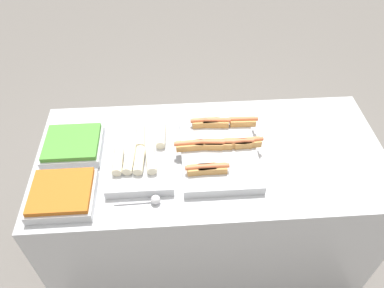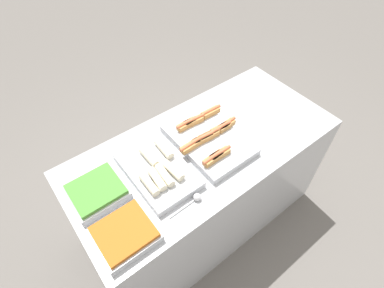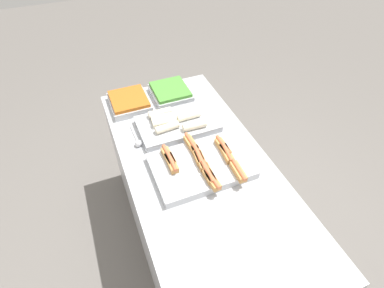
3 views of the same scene
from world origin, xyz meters
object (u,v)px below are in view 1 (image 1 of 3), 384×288
Objects in this scene: tray_wraps at (141,154)px; tray_side_front at (62,194)px; tray_hotdogs at (218,148)px; tray_side_back at (73,146)px; serving_spoon_near at (152,200)px.

tray_side_front is (-0.35, -0.23, 0.00)m from tray_wraps.
tray_hotdogs reaches higher than tray_side_front.
serving_spoon_near is at bearing -41.49° from tray_side_back.
serving_spoon_near is at bearing -78.59° from tray_wraps.
tray_side_back is 1.37× the size of serving_spoon_near.
tray_hotdogs is at bearing -5.37° from tray_side_back.
tray_side_back is at bearing 174.63° from tray_hotdogs.
tray_hotdogs is at bearing 1.39° from tray_wraps.
tray_side_front reaches higher than serving_spoon_near.
tray_side_back is at bearing 167.23° from tray_wraps.
tray_wraps is 0.42m from tray_side_front.
tray_hotdogs is 0.75m from tray_side_back.
tray_hotdogs is 0.39m from tray_wraps.
tray_side_front is at bearing -90.00° from tray_side_back.
tray_wraps reaches higher than serving_spoon_near.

